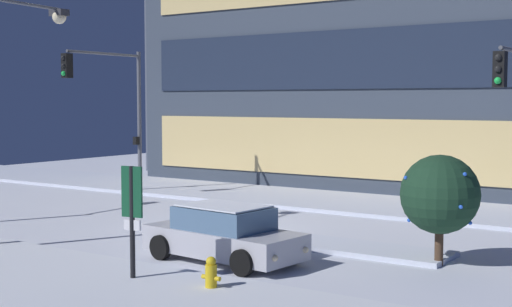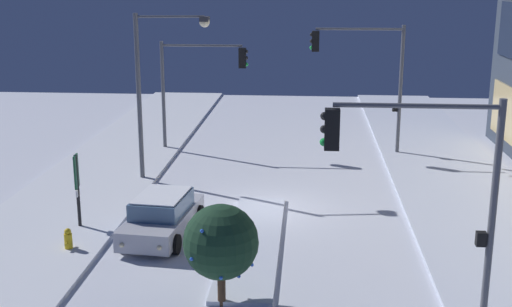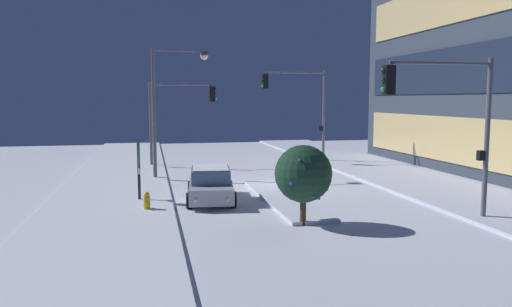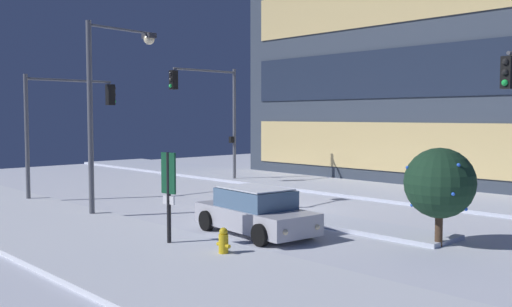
% 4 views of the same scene
% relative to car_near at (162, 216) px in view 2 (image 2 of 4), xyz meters
% --- Properties ---
extents(ground, '(52.00, 52.00, 0.00)m').
position_rel_car_near_xyz_m(ground, '(-2.88, 3.48, -0.71)').
color(ground, silver).
extents(curb_strip_near, '(52.00, 5.20, 0.14)m').
position_rel_car_near_xyz_m(curb_strip_near, '(-2.88, -4.28, -0.64)').
color(curb_strip_near, silver).
rests_on(curb_strip_near, ground).
extents(curb_strip_far, '(52.00, 5.20, 0.14)m').
position_rel_car_near_xyz_m(curb_strip_far, '(-2.88, 11.24, -0.64)').
color(curb_strip_far, silver).
rests_on(curb_strip_far, ground).
extents(median_strip, '(9.00, 1.80, 0.14)m').
position_rel_car_near_xyz_m(median_strip, '(0.46, 3.17, -0.64)').
color(median_strip, silver).
rests_on(median_strip, ground).
extents(car_near, '(4.58, 2.38, 1.49)m').
position_rel_car_near_xyz_m(car_near, '(0.00, 0.00, 0.00)').
color(car_near, '#B7B7C1').
rests_on(car_near, ground).
extents(traffic_light_corner_far_left, '(0.32, 4.61, 6.45)m').
position_rel_car_near_xyz_m(traffic_light_corner_far_left, '(-11.79, 7.74, 3.70)').
color(traffic_light_corner_far_left, '#565960').
rests_on(traffic_light_corner_far_left, ground).
extents(traffic_light_corner_near_left, '(0.32, 4.46, 5.58)m').
position_rel_car_near_xyz_m(traffic_light_corner_near_left, '(-11.92, -0.66, 3.22)').
color(traffic_light_corner_near_left, '#565960').
rests_on(traffic_light_corner_near_left, ground).
extents(traffic_light_corner_far_right, '(0.32, 4.32, 5.89)m').
position_rel_car_near_xyz_m(traffic_light_corner_far_right, '(5.52, 7.79, 3.34)').
color(traffic_light_corner_far_right, '#565960').
rests_on(traffic_light_corner_far_right, ground).
extents(street_lamp_arched, '(0.77, 3.15, 7.23)m').
position_rel_car_near_xyz_m(street_lamp_arched, '(-6.54, -1.41, 4.06)').
color(street_lamp_arched, '#565960').
rests_on(street_lamp_arched, ground).
extents(fire_hydrant, '(0.48, 0.26, 0.82)m').
position_rel_car_near_xyz_m(fire_hydrant, '(1.67, -2.73, -0.31)').
color(fire_hydrant, gold).
rests_on(fire_hydrant, ground).
extents(parking_info_sign, '(0.55, 0.13, 2.72)m').
position_rel_car_near_xyz_m(parking_info_sign, '(-0.35, -3.05, 1.01)').
color(parking_info_sign, black).
rests_on(parking_info_sign, ground).
extents(decorated_tree_median, '(2.03, 2.03, 2.85)m').
position_rel_car_near_xyz_m(decorated_tree_median, '(4.86, 2.68, 1.12)').
color(decorated_tree_median, '#473323').
rests_on(decorated_tree_median, ground).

